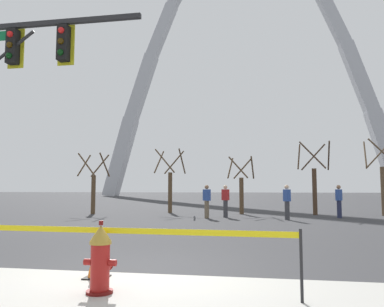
# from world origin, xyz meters

# --- Properties ---
(ground_plane) EXTENTS (240.00, 240.00, 0.00)m
(ground_plane) POSITION_xyz_m (0.00, 0.00, 0.00)
(ground_plane) COLOR #333335
(fire_hydrant) EXTENTS (0.46, 0.48, 0.99)m
(fire_hydrant) POSITION_xyz_m (-0.26, -1.37, 0.47)
(fire_hydrant) COLOR #5E0F0D
(fire_hydrant) RESTS_ON ground
(caution_tape_barrier) EXTENTS (5.87, 0.25, 0.93)m
(caution_tape_barrier) POSITION_xyz_m (-0.49, -1.25, 0.65)
(caution_tape_barrier) COLOR #232326
(caution_tape_barrier) RESTS_ON ground
(traffic_cone_by_hydrant) EXTENTS (0.36, 0.36, 0.73)m
(traffic_cone_by_hydrant) POSITION_xyz_m (-0.67, -0.55, 0.36)
(traffic_cone_by_hydrant) COLOR black
(traffic_cone_by_hydrant) RESTS_ON ground
(traffic_signal_gantry) EXTENTS (5.02, 0.44, 6.00)m
(traffic_signal_gantry) POSITION_xyz_m (-4.50, 2.08, 4.07)
(traffic_signal_gantry) COLOR #232326
(traffic_signal_gantry) RESTS_ON ground
(monument_arch) EXTENTS (51.15, 2.36, 49.81)m
(monument_arch) POSITION_xyz_m (-0.00, 59.00, 21.76)
(monument_arch) COLOR #B2B5BC
(monument_arch) RESTS_ON ground
(tree_far_left) EXTENTS (1.57, 1.58, 3.38)m
(tree_far_left) POSITION_xyz_m (-7.18, 13.64, 1.50)
(tree_far_left) COLOR brown
(tree_far_left) RESTS_ON ground
(tree_left_mid) EXTENTS (1.72, 1.73, 3.71)m
(tree_left_mid) POSITION_xyz_m (-3.18, 15.38, 1.65)
(tree_left_mid) COLOR brown
(tree_left_mid) RESTS_ON ground
(tree_center_left) EXTENTS (1.49, 1.50, 3.19)m
(tree_center_left) POSITION_xyz_m (1.00, 15.02, 1.41)
(tree_center_left) COLOR brown
(tree_center_left) RESTS_ON ground
(tree_center_right) EXTENTS (1.82, 1.83, 3.94)m
(tree_center_right) POSITION_xyz_m (4.94, 15.06, 1.75)
(tree_center_right) COLOR #473323
(tree_center_right) RESTS_ON ground
(tree_right_mid) EXTENTS (1.86, 1.87, 4.03)m
(tree_right_mid) POSITION_xyz_m (8.41, 15.02, 1.79)
(tree_right_mid) COLOR brown
(tree_right_mid) RESTS_ON ground
(pedestrian_walking_left) EXTENTS (0.36, 0.39, 1.59)m
(pedestrian_walking_left) POSITION_xyz_m (5.78, 13.04, 0.82)
(pedestrian_walking_left) COLOR #232847
(pedestrian_walking_left) RESTS_ON ground
(pedestrian_standing_center) EXTENTS (0.34, 0.39, 1.59)m
(pedestrian_standing_center) POSITION_xyz_m (3.20, 11.45, 0.82)
(pedestrian_standing_center) COLOR #38383D
(pedestrian_standing_center) RESTS_ON ground
(pedestrian_walking_right) EXTENTS (0.39, 0.36, 1.59)m
(pedestrian_walking_right) POSITION_xyz_m (-0.53, 11.78, 0.82)
(pedestrian_walking_right) COLOR brown
(pedestrian_walking_right) RESTS_ON ground
(pedestrian_near_trees) EXTENTS (0.39, 0.34, 1.59)m
(pedestrian_near_trees) POSITION_xyz_m (0.32, 12.49, 0.82)
(pedestrian_near_trees) COLOR #38383D
(pedestrian_near_trees) RESTS_ON ground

